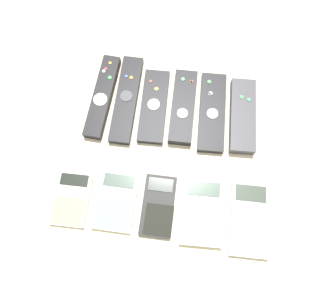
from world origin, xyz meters
name	(u,v)px	position (x,y,z in m)	size (l,w,h in m)	color
ground_plane	(166,163)	(0.00, 0.00, 0.00)	(3.00, 3.00, 0.00)	beige
remote_0	(103,96)	(-0.17, 0.14, 0.01)	(0.05, 0.21, 0.02)	black
remote_1	(127,99)	(-0.11, 0.14, 0.01)	(0.05, 0.22, 0.02)	black
remote_2	(154,106)	(-0.04, 0.13, 0.01)	(0.06, 0.18, 0.02)	black
remote_3	(183,107)	(0.02, 0.13, 0.01)	(0.05, 0.18, 0.03)	black
remote_4	(212,112)	(0.09, 0.13, 0.01)	(0.06, 0.19, 0.02)	black
remote_5	(242,116)	(0.16, 0.13, 0.01)	(0.06, 0.18, 0.03)	#333338
calculator_0	(71,198)	(-0.19, -0.10, 0.01)	(0.08, 0.12, 0.01)	beige
calculator_1	(116,201)	(-0.09, -0.10, 0.01)	(0.08, 0.13, 0.01)	beige
calculator_2	(158,206)	(-0.01, -0.10, 0.01)	(0.07, 0.13, 0.02)	black
calculator_3	(202,212)	(0.09, -0.10, 0.01)	(0.09, 0.14, 0.02)	beige
calculator_4	(249,219)	(0.19, -0.10, 0.01)	(0.08, 0.15, 0.01)	#B2B2B7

